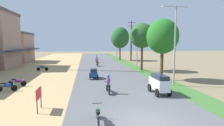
{
  "coord_description": "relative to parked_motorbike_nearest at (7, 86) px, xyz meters",
  "views": [
    {
      "loc": [
        -3.21,
        -9.3,
        4.39
      ],
      "look_at": [
        0.85,
        18.42,
        1.35
      ],
      "focal_mm": 29.13,
      "sensor_mm": 36.0,
      "label": 1
    }
  ],
  "objects": [
    {
      "name": "street_signboard",
      "position": [
        4.1,
        -5.46,
        0.55
      ],
      "size": [
        0.06,
        1.3,
        1.5
      ],
      "color": "#262628",
      "rests_on": "dirt_shoulder"
    },
    {
      "name": "parked_motorbike_second",
      "position": [
        0.24,
        1.86,
        0.0
      ],
      "size": [
        1.8,
        0.54,
        0.94
      ],
      "color": "black",
      "rests_on": "dirt_shoulder"
    },
    {
      "name": "motorbike_ahead_second",
      "position": [
        7.7,
        -7.77,
        0.02
      ],
      "size": [
        0.54,
        1.8,
        0.94
      ],
      "color": "black",
      "rests_on": "road_strip"
    },
    {
      "name": "motorbike_ahead_fourth",
      "position": [
        9.3,
        16.93,
        0.3
      ],
      "size": [
        0.54,
        1.8,
        1.66
      ],
      "color": "black",
      "rests_on": "road_strip"
    },
    {
      "name": "utility_pole_far",
      "position": [
        18.18,
        25.71,
        4.55
      ],
      "size": [
        1.8,
        0.2,
        9.81
      ],
      "color": "brown",
      "rests_on": "ground"
    },
    {
      "name": "streetlamp_mid",
      "position": [
        16.11,
        13.71,
        3.77
      ],
      "size": [
        3.16,
        0.2,
        7.35
      ],
      "color": "gray",
      "rests_on": "median_strip"
    },
    {
      "name": "parked_motorbike_nearest",
      "position": [
        0.0,
        0.0,
        0.0
      ],
      "size": [
        1.8,
        0.54,
        0.94
      ],
      "color": "black",
      "rests_on": "dirt_shoulder"
    },
    {
      "name": "median_tree_third",
      "position": [
        15.91,
        28.69,
        5.28
      ],
      "size": [
        4.68,
        4.68,
        8.48
      ],
      "color": "#4C351E",
      "rests_on": "median_strip"
    },
    {
      "name": "ground_plane",
      "position": [
        10.31,
        -8.03,
        -0.55
      ],
      "size": [
        180.0,
        180.0,
        0.0
      ],
      "primitive_type": "plane",
      "color": "#7A6B4C"
    },
    {
      "name": "parked_motorbike_third",
      "position": [
        0.31,
        12.52,
        0.0
      ],
      "size": [
        1.8,
        0.54,
        0.94
      ],
      "color": "black",
      "rests_on": "dirt_shoulder"
    },
    {
      "name": "utility_pole_near",
      "position": [
        18.54,
        27.74,
        4.2
      ],
      "size": [
        1.8,
        0.2,
        9.12
      ],
      "color": "brown",
      "rests_on": "ground"
    },
    {
      "name": "median_tree_second",
      "position": [
        16.02,
        10.67,
        5.03
      ],
      "size": [
        3.88,
        3.88,
        7.53
      ],
      "color": "#4C351E",
      "rests_on": "median_strip"
    },
    {
      "name": "streetlamp_near",
      "position": [
        16.11,
        0.07,
        4.17
      ],
      "size": [
        3.16,
        0.2,
        8.13
      ],
      "color": "gray",
      "rests_on": "median_strip"
    },
    {
      "name": "road_strip",
      "position": [
        10.31,
        -8.03,
        -0.51
      ],
      "size": [
        9.0,
        140.0,
        0.08
      ],
      "primitive_type": "cube",
      "color": "#565659",
      "rests_on": "ground"
    },
    {
      "name": "motorbike_ahead_fifth",
      "position": [
        9.52,
        23.62,
        0.3
      ],
      "size": [
        0.54,
        1.8,
        1.66
      ],
      "color": "black",
      "rests_on": "road_strip"
    },
    {
      "name": "car_hatchback_blue",
      "position": [
        8.05,
        4.86,
        0.19
      ],
      "size": [
        1.04,
        2.0,
        1.23
      ],
      "color": "navy",
      "rests_on": "road_strip"
    },
    {
      "name": "car_van_white",
      "position": [
        13.3,
        -2.84,
        0.47
      ],
      "size": [
        1.19,
        2.41,
        1.67
      ],
      "color": "silver",
      "rests_on": "road_strip"
    },
    {
      "name": "shophouse_far",
      "position": [
        -9.67,
        27.73,
        2.91
      ],
      "size": [
        9.07,
        8.38,
        6.9
      ],
      "color": "tan",
      "rests_on": "ground"
    },
    {
      "name": "streetlamp_far",
      "position": [
        16.11,
        34.97,
        3.72
      ],
      "size": [
        3.16,
        0.2,
        7.25
      ],
      "color": "gray",
      "rests_on": "median_strip"
    },
    {
      "name": "motorbike_ahead_third",
      "position": [
        9.0,
        -2.0,
        0.3
      ],
      "size": [
        0.54,
        1.8,
        1.66
      ],
      "color": "black",
      "rests_on": "road_strip"
    },
    {
      "name": "median_tree_nearest",
      "position": [
        16.14,
        3.2,
        4.64
      ],
      "size": [
        3.75,
        3.75,
        7.22
      ],
      "color": "#4C351E",
      "rests_on": "median_strip"
    }
  ]
}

